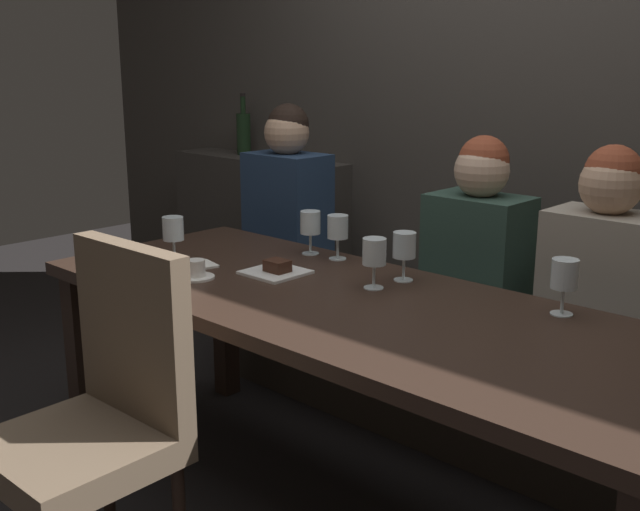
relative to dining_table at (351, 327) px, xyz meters
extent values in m
cube|color=#423D38|center=(0.00, 1.22, 0.85)|extent=(6.00, 0.12, 3.00)
cube|color=#38342F|center=(-1.55, 1.04, -0.18)|extent=(1.10, 0.28, 0.95)
cube|color=black|center=(-1.03, -0.35, -0.30)|extent=(0.08, 0.08, 0.69)
cube|color=black|center=(-1.03, 0.35, -0.30)|extent=(0.08, 0.08, 0.69)
cube|color=#302119|center=(0.00, 0.00, 0.07)|extent=(2.20, 0.84, 0.04)
cube|color=#312A23|center=(0.00, 0.70, -0.48)|extent=(2.50, 0.40, 0.35)
cube|color=#473D33|center=(0.00, 0.70, -0.25)|extent=(2.50, 0.44, 0.10)
cylinder|color=#302119|center=(-0.43, -0.62, -0.44)|extent=(0.04, 0.04, 0.42)
cube|color=brown|center=(-0.25, -0.80, -0.19)|extent=(0.45, 0.45, 0.08)
cube|color=brown|center=(-0.25, -0.61, 0.09)|extent=(0.44, 0.07, 0.48)
cube|color=navy|center=(-0.98, 0.69, 0.10)|extent=(0.36, 0.24, 0.60)
sphere|color=tan|center=(-0.98, 0.69, 0.49)|extent=(0.20, 0.20, 0.20)
sphere|color=black|center=(-0.98, 0.70, 0.52)|extent=(0.18, 0.18, 0.18)
cube|color=#2D473D|center=(-0.01, 0.73, 0.06)|extent=(0.36, 0.24, 0.52)
sphere|color=#DBB293|center=(-0.01, 0.73, 0.41)|extent=(0.20, 0.20, 0.20)
sphere|color=brown|center=(-0.01, 0.74, 0.44)|extent=(0.18, 0.18, 0.18)
cube|color=#9E9384|center=(0.47, 0.71, 0.06)|extent=(0.36, 0.24, 0.52)
sphere|color=tan|center=(0.47, 0.71, 0.41)|extent=(0.20, 0.20, 0.20)
sphere|color=brown|center=(0.47, 0.72, 0.45)|extent=(0.18, 0.18, 0.18)
cylinder|color=black|center=(-1.69, 1.06, 0.41)|extent=(0.08, 0.08, 0.22)
cylinder|color=black|center=(-1.69, 1.06, 0.56)|extent=(0.03, 0.03, 0.09)
cylinder|color=black|center=(-1.69, 1.06, 0.62)|extent=(0.03, 0.03, 0.02)
cylinder|color=silver|center=(-0.48, 0.32, 0.09)|extent=(0.06, 0.06, 0.00)
cylinder|color=silver|center=(-0.48, 0.32, 0.13)|extent=(0.01, 0.01, 0.07)
cylinder|color=silver|center=(-0.48, 0.32, 0.21)|extent=(0.08, 0.08, 0.08)
cylinder|color=silver|center=(-0.77, -0.09, 0.09)|extent=(0.06, 0.06, 0.00)
cylinder|color=silver|center=(-0.77, -0.09, 0.13)|extent=(0.01, 0.01, 0.07)
cylinder|color=silver|center=(-0.77, -0.09, 0.21)|extent=(0.08, 0.08, 0.08)
cylinder|color=silver|center=(-0.03, 0.14, 0.09)|extent=(0.06, 0.06, 0.00)
cylinder|color=silver|center=(-0.03, 0.14, 0.13)|extent=(0.01, 0.01, 0.07)
cylinder|color=silver|center=(-0.03, 0.14, 0.21)|extent=(0.08, 0.08, 0.08)
cylinder|color=maroon|center=(-0.03, 0.14, 0.18)|extent=(0.07, 0.07, 0.03)
cylinder|color=silver|center=(-0.36, 0.34, 0.09)|extent=(0.06, 0.06, 0.00)
cylinder|color=silver|center=(-0.36, 0.34, 0.13)|extent=(0.01, 0.01, 0.07)
cylinder|color=silver|center=(-0.36, 0.34, 0.21)|extent=(0.08, 0.08, 0.08)
cylinder|color=silver|center=(-0.01, 0.28, 0.09)|extent=(0.06, 0.06, 0.00)
cylinder|color=silver|center=(-0.01, 0.28, 0.13)|extent=(0.01, 0.01, 0.07)
cylinder|color=silver|center=(-0.01, 0.28, 0.21)|extent=(0.08, 0.08, 0.08)
cylinder|color=maroon|center=(-0.01, 0.28, 0.19)|extent=(0.07, 0.07, 0.03)
cylinder|color=silver|center=(0.53, 0.31, 0.09)|extent=(0.06, 0.06, 0.00)
cylinder|color=silver|center=(0.53, 0.31, 0.13)|extent=(0.01, 0.01, 0.07)
cylinder|color=silver|center=(0.53, 0.31, 0.21)|extent=(0.08, 0.08, 0.08)
cylinder|color=maroon|center=(0.53, 0.31, 0.18)|extent=(0.07, 0.07, 0.02)
cylinder|color=white|center=(-0.53, -0.18, 0.09)|extent=(0.12, 0.12, 0.01)
cylinder|color=white|center=(-0.53, -0.18, 0.12)|extent=(0.06, 0.06, 0.06)
cylinder|color=brown|center=(-0.53, -0.18, 0.15)|extent=(0.05, 0.05, 0.01)
cube|color=white|center=(-0.38, 0.04, 0.09)|extent=(0.19, 0.19, 0.01)
cube|color=#381E14|center=(-0.37, 0.04, 0.12)|extent=(0.08, 0.06, 0.04)
cube|color=silver|center=(-0.65, -0.07, 0.09)|extent=(0.13, 0.12, 0.01)
camera|label=1|loc=(1.45, -1.68, 0.80)|focal=42.93mm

